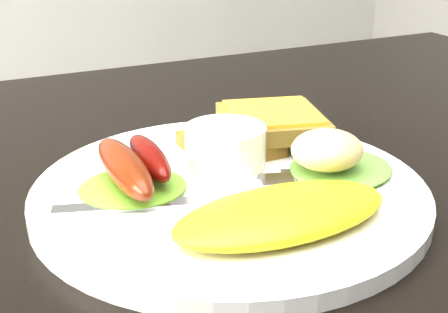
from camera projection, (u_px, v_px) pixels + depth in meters
name	position (u px, v px, depth m)	size (l,w,h in m)	color
dining_table	(214.00, 210.00, 0.50)	(1.20, 0.80, 0.04)	black
plate	(230.00, 193.00, 0.47)	(0.30, 0.30, 0.01)	white
lettuce_left	(133.00, 187.00, 0.46)	(0.08, 0.07, 0.01)	#459D1F
lettuce_right	(341.00, 169.00, 0.49)	(0.09, 0.08, 0.01)	#559434
omelette	(282.00, 213.00, 0.41)	(0.15, 0.07, 0.02)	yellow
sausage_a	(124.00, 167.00, 0.45)	(0.03, 0.11, 0.03)	#61320C
sausage_b	(149.00, 157.00, 0.47)	(0.02, 0.09, 0.02)	#5B0E07
ramekin	(225.00, 149.00, 0.49)	(0.06, 0.06, 0.04)	white
toast_a	(230.00, 144.00, 0.53)	(0.07, 0.07, 0.01)	brown
toast_b	(272.00, 122.00, 0.54)	(0.09, 0.09, 0.01)	olive
potato_salad	(327.00, 150.00, 0.47)	(0.06, 0.05, 0.03)	beige
fork	(165.00, 204.00, 0.43)	(0.15, 0.01, 0.00)	#ADAFB7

